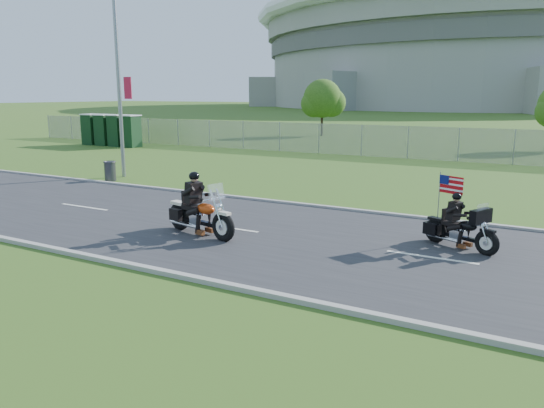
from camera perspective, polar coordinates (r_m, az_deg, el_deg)
The scene contains 15 objects.
ground at distance 14.82m, azimuth 1.49°, elevation -3.64°, with size 420.00×420.00×0.00m, color #335B1C.
road at distance 14.81m, azimuth 1.49°, elevation -3.56°, with size 120.00×8.00×0.04m, color #28282B.
curb_north at distance 18.39m, azimuth 7.37°, elevation -0.53°, with size 120.00×0.18×0.12m, color #9E9B93.
curb_south at distance 11.54m, azimuth -7.99°, elevation -8.04°, with size 120.00×0.18×0.12m, color #9E9B93.
fence at distance 34.79m, azimuth 9.61°, elevation 6.77°, with size 60.00×0.03×2.00m, color gray.
stadium at distance 184.95m, azimuth 21.56°, elevation 14.60°, with size 140.40×140.40×29.20m.
streetlight at distance 26.56m, azimuth -15.94°, elevation 15.02°, with size 0.90×2.46×10.00m.
porta_toilet_a at distance 41.31m, azimuth -14.91°, elevation 7.52°, with size 1.10×1.10×2.30m, color black.
porta_toilet_b at distance 42.29m, azimuth -16.29°, elevation 7.54°, with size 1.10×1.10×2.30m, color black.
porta_toilet_c at distance 43.30m, azimuth -17.61°, elevation 7.55°, with size 1.10×1.10×2.30m, color black.
porta_toilet_d at distance 44.32m, azimuth -18.86°, elevation 7.55°, with size 1.10×1.10×2.30m, color black.
tree_fence_mid at distance 51.03m, azimuth 5.49°, elevation 11.02°, with size 3.96×3.69×5.30m.
motorcycle_lead at distance 15.03m, azimuth -7.82°, elevation -1.27°, with size 2.69×1.07×1.83m.
motorcycle_follow at distance 14.44m, azimuth 19.60°, elevation -2.68°, with size 2.05×1.17×1.82m.
trash_can at distance 25.45m, azimuth -17.02°, elevation 3.37°, with size 0.51×0.51×0.88m, color #3D3D42.
Camera 1 is at (6.62, -12.66, 3.94)m, focal length 35.00 mm.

